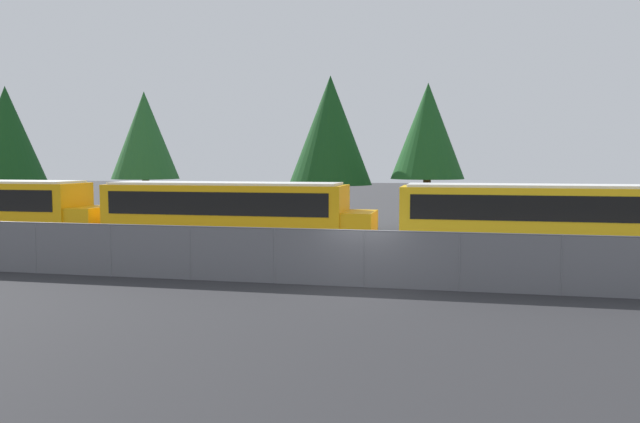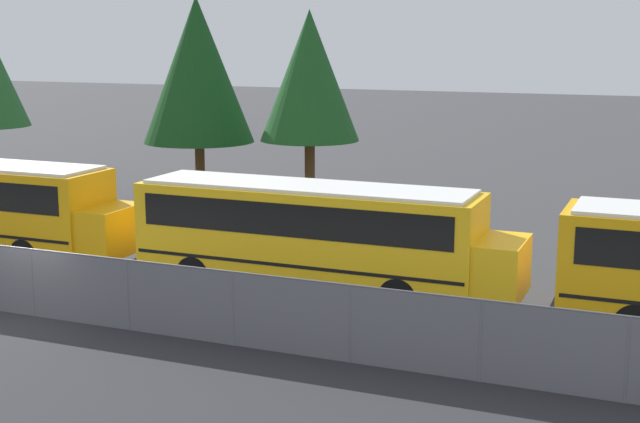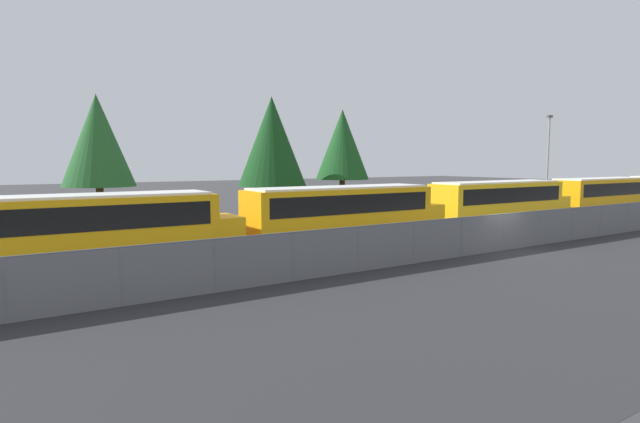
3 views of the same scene
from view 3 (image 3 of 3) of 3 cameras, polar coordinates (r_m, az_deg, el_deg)
ground_plane at (r=27.14m, az=20.07°, el=-4.22°), size 200.00×200.00×0.00m
road_strip at (r=24.05m, az=31.55°, el=-5.96°), size 119.71×12.00×0.01m
fence at (r=26.99m, az=20.15°, el=-2.19°), size 85.78×0.07×1.91m
school_bus_1 at (r=21.40m, az=-24.93°, el=-1.71°), size 11.63×2.55×3.26m
school_bus_2 at (r=25.90m, az=2.86°, el=0.01°), size 11.63×2.55×3.26m
school_bus_3 at (r=34.80m, az=19.92°, el=1.13°), size 11.63×2.55×3.26m
school_bus_4 at (r=45.34m, az=29.62°, el=1.71°), size 11.63×2.55×3.26m
light_pole at (r=50.48m, az=24.60°, el=5.46°), size 0.60×0.24×8.74m
tree_0 at (r=39.41m, az=2.58°, el=7.62°), size 4.19×4.19×8.59m
tree_2 at (r=37.05m, az=-5.51°, el=7.94°), size 5.02×5.02×9.26m
tree_3 at (r=32.89m, az=-24.07°, el=7.39°), size 4.24×4.24×8.55m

